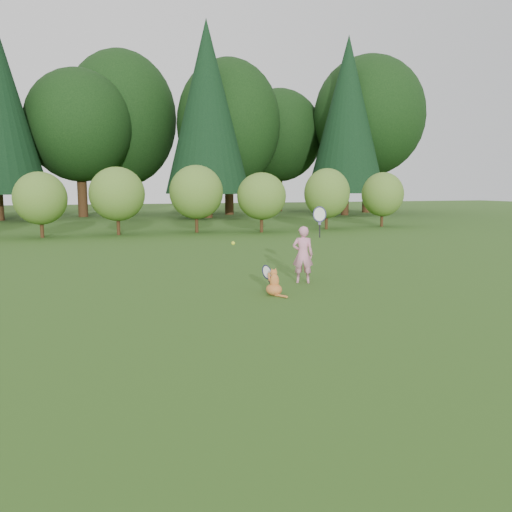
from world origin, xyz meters
name	(u,v)px	position (x,y,z in m)	size (l,w,h in m)	color
ground	(260,305)	(0.00, 0.00, 0.00)	(100.00, 100.00, 0.00)	#1E4D15
shrub_row	(157,200)	(0.00, 13.00, 1.40)	(28.00, 3.00, 2.80)	#577B26
woodland_backdrop	(132,89)	(0.00, 23.00, 7.50)	(48.00, 10.00, 15.00)	black
child	(303,253)	(1.45, 1.56, 0.60)	(0.68, 0.44, 1.72)	pink
cat	(274,281)	(0.49, 0.67, 0.25)	(0.35, 0.70, 0.64)	#D15428
tennis_ball	(233,243)	(0.07, 1.85, 0.82)	(0.07, 0.07, 0.07)	#DFED1B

